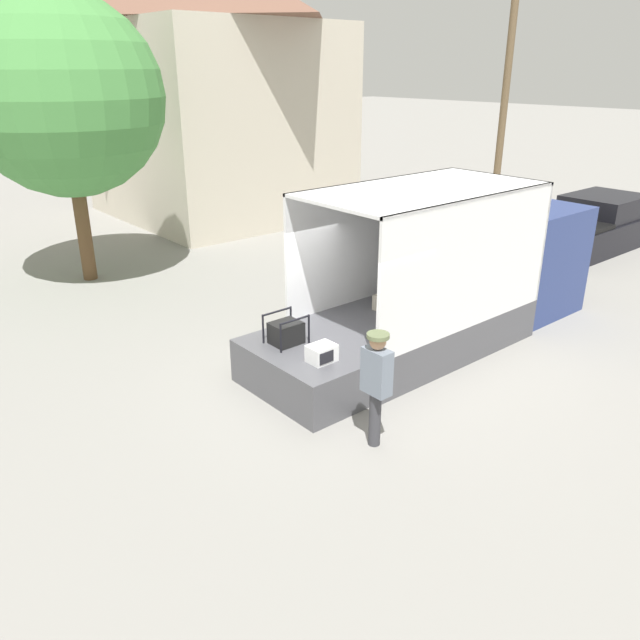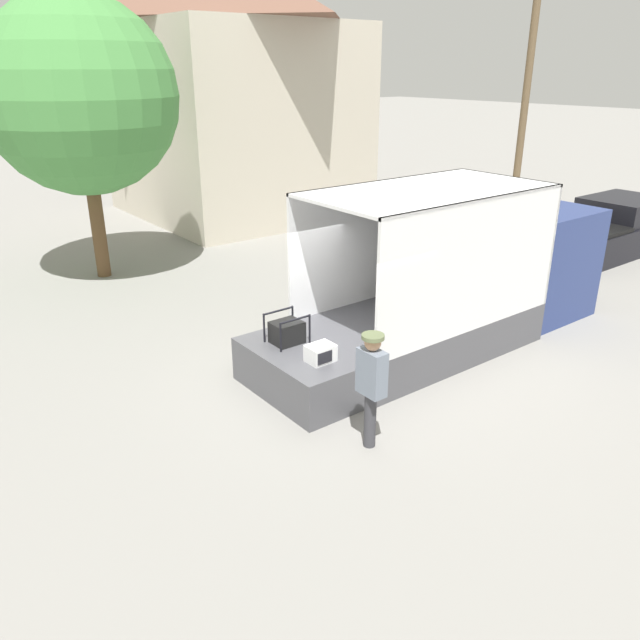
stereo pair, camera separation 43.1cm
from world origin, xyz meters
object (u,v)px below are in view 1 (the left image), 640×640
object	(u,v)px
utility_pole	(506,84)
street_tree	(64,97)
worker_person	(376,377)
pickup_truck_black	(592,227)
portable_generator	(287,332)
box_truck	(474,281)
microwave	(322,353)

from	to	relation	value
utility_pole	street_tree	bearing A→B (deg)	174.91
worker_person	utility_pole	xyz separation A→B (m)	(15.80, 9.08, 3.53)
pickup_truck_black	utility_pole	world-z (taller)	utility_pole
portable_generator	utility_pole	size ratio (longest dim) A/B	0.07
street_tree	worker_person	bearing A→B (deg)	-88.70
box_truck	microwave	world-z (taller)	box_truck
microwave	pickup_truck_black	xyz separation A→B (m)	(12.72, 2.05, -0.30)
street_tree	box_truck	bearing A→B (deg)	-58.93
box_truck	pickup_truck_black	distance (m)	8.14
box_truck	utility_pole	world-z (taller)	utility_pole
box_truck	microwave	distance (m)	4.77
microwave	utility_pole	size ratio (longest dim) A/B	0.05
street_tree	pickup_truck_black	bearing A→B (deg)	-28.20
box_truck	microwave	size ratio (longest dim) A/B	15.44
portable_generator	microwave	bearing A→B (deg)	-91.06
microwave	pickup_truck_black	world-z (taller)	pickup_truck_black
box_truck	street_tree	world-z (taller)	street_tree
microwave	street_tree	size ratio (longest dim) A/B	0.06
microwave	pickup_truck_black	size ratio (longest dim) A/B	0.08
pickup_truck_black	street_tree	distance (m)	15.41
portable_generator	pickup_truck_black	xyz separation A→B (m)	(12.71, 1.10, -0.36)
microwave	street_tree	distance (m)	9.80
portable_generator	pickup_truck_black	world-z (taller)	pickup_truck_black
portable_generator	worker_person	world-z (taller)	worker_person
portable_generator	utility_pole	world-z (taller)	utility_pole
pickup_truck_black	microwave	bearing A→B (deg)	-170.87
box_truck	pickup_truck_black	bearing A→B (deg)	10.60
worker_person	pickup_truck_black	world-z (taller)	worker_person
portable_generator	street_tree	world-z (taller)	street_tree
utility_pole	microwave	bearing A→B (deg)	-153.88
box_truck	portable_generator	distance (m)	4.73
box_truck	portable_generator	xyz separation A→B (m)	(-4.72, 0.40, -0.01)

